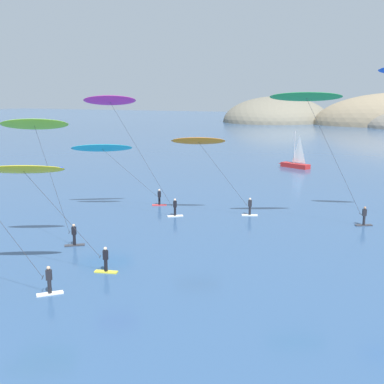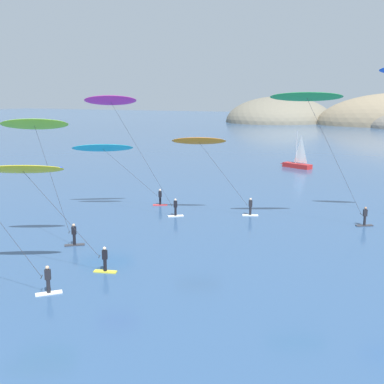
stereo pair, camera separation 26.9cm
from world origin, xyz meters
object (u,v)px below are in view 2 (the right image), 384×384
kitesurfer_orange (204,147)px  kitesurfer_lime (38,133)px  kitesurfer_cyan (107,152)px  sailboat_near (296,164)px  kitesurfer_magenta (116,110)px  kitesurfer_yellow (30,178)px  kitesurfer_green (311,106)px

kitesurfer_orange → kitesurfer_lime: 15.70m
kitesurfer_cyan → sailboat_near: bearing=74.1°
kitesurfer_magenta → kitesurfer_orange: bearing=30.6°
kitesurfer_lime → kitesurfer_cyan: (-3.63, 12.93, -2.85)m
kitesurfer_magenta → kitesurfer_cyan: 6.17m
kitesurfer_orange → kitesurfer_magenta: kitesurfer_magenta is taller
sailboat_near → kitesurfer_cyan: (-10.04, -35.32, 5.03)m
sailboat_near → kitesurfer_yellow: 53.20m
kitesurfer_lime → kitesurfer_magenta: size_ratio=0.86×
sailboat_near → kitesurfer_lime: kitesurfer_lime is taller
kitesurfer_yellow → kitesurfer_lime: bearing=128.6°
kitesurfer_green → kitesurfer_lime: bearing=-138.4°
kitesurfer_yellow → kitesurfer_magenta: kitesurfer_magenta is taller
sailboat_near → kitesurfer_green: (9.91, -33.73, 9.73)m
kitesurfer_yellow → kitesurfer_lime: size_ratio=0.77×
kitesurfer_yellow → kitesurfer_green: 23.28m
kitesurfer_orange → kitesurfer_cyan: (-10.26, -1.15, -0.82)m
kitesurfer_magenta → kitesurfer_green: kitesurfer_green is taller
sailboat_near → kitesurfer_yellow: bearing=-93.0°
sailboat_near → kitesurfer_lime: (-6.41, -48.24, 7.88)m
kitesurfer_lime → kitesurfer_yellow: bearing=-51.4°
kitesurfer_yellow → sailboat_near: bearing=87.0°
kitesurfer_orange → sailboat_near: bearing=90.4°
sailboat_near → kitesurfer_green: 36.48m
kitesurfer_yellow → kitesurfer_magenta: (-3.88, 14.61, 3.66)m
kitesurfer_green → kitesurfer_orange: bearing=-177.5°
kitesurfer_green → kitesurfer_magenta: bearing=-164.8°
kitesurfer_orange → kitesurfer_yellow: size_ratio=1.04×
kitesurfer_cyan → kitesurfer_green: bearing=4.5°
kitesurfer_cyan → kitesurfer_magenta: bearing=-40.5°
kitesurfer_lime → kitesurfer_green: size_ratio=0.84×
kitesurfer_orange → kitesurfer_cyan: bearing=-173.6°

